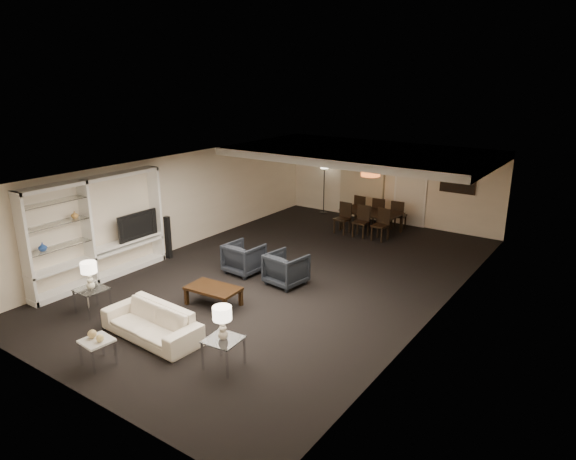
% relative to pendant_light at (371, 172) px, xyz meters
% --- Properties ---
extents(floor, '(11.00, 11.00, 0.00)m').
position_rel_pendant_light_xyz_m(floor, '(-0.30, -3.50, -1.92)').
color(floor, black).
rests_on(floor, ground).
extents(ceiling, '(7.00, 11.00, 0.02)m').
position_rel_pendant_light_xyz_m(ceiling, '(-0.30, -3.50, 0.58)').
color(ceiling, silver).
rests_on(ceiling, ground).
extents(wall_back, '(7.00, 0.02, 2.50)m').
position_rel_pendant_light_xyz_m(wall_back, '(-0.30, 2.00, -0.67)').
color(wall_back, beige).
rests_on(wall_back, ground).
extents(wall_front, '(7.00, 0.02, 2.50)m').
position_rel_pendant_light_xyz_m(wall_front, '(-0.30, -9.00, -0.67)').
color(wall_front, beige).
rests_on(wall_front, ground).
extents(wall_left, '(0.02, 11.00, 2.50)m').
position_rel_pendant_light_xyz_m(wall_left, '(-3.80, -3.50, -0.67)').
color(wall_left, beige).
rests_on(wall_left, ground).
extents(wall_right, '(0.02, 11.00, 2.50)m').
position_rel_pendant_light_xyz_m(wall_right, '(3.20, -3.50, -0.67)').
color(wall_right, beige).
rests_on(wall_right, ground).
extents(ceiling_soffit, '(7.00, 4.00, 0.20)m').
position_rel_pendant_light_xyz_m(ceiling_soffit, '(-0.30, 0.00, 0.48)').
color(ceiling_soffit, silver).
rests_on(ceiling_soffit, ceiling).
extents(curtains, '(1.50, 0.12, 2.40)m').
position_rel_pendant_light_xyz_m(curtains, '(-1.20, 1.92, -0.72)').
color(curtains, beige).
rests_on(curtains, wall_back).
extents(door, '(0.90, 0.05, 2.10)m').
position_rel_pendant_light_xyz_m(door, '(0.40, 1.97, -0.87)').
color(door, silver).
rests_on(door, wall_back).
extents(painting, '(0.95, 0.04, 0.65)m').
position_rel_pendant_light_xyz_m(painting, '(1.80, 1.96, -0.37)').
color(painting, '#142D38').
rests_on(painting, wall_back).
extents(media_unit, '(0.38, 3.40, 2.35)m').
position_rel_pendant_light_xyz_m(media_unit, '(-3.61, -6.10, -0.74)').
color(media_unit, white).
rests_on(media_unit, wall_left).
extents(pendant_light, '(0.52, 0.52, 0.24)m').
position_rel_pendant_light_xyz_m(pendant_light, '(0.00, 0.00, 0.00)').
color(pendant_light, '#D8591E').
rests_on(pendant_light, ceiling_soffit).
extents(sofa, '(1.99, 0.86, 0.57)m').
position_rel_pendant_light_xyz_m(sofa, '(-0.64, -7.25, -1.64)').
color(sofa, beige).
rests_on(sofa, floor).
extents(coffee_table, '(1.11, 0.70, 0.38)m').
position_rel_pendant_light_xyz_m(coffee_table, '(-0.64, -5.65, -1.73)').
color(coffee_table, black).
rests_on(coffee_table, floor).
extents(armchair_left, '(0.81, 0.83, 0.73)m').
position_rel_pendant_light_xyz_m(armchair_left, '(-1.24, -3.95, -1.56)').
color(armchair_left, black).
rests_on(armchair_left, floor).
extents(armchair_right, '(0.87, 0.89, 0.73)m').
position_rel_pendant_light_xyz_m(armchair_right, '(-0.04, -3.95, -1.56)').
color(armchair_right, black).
rests_on(armchair_right, floor).
extents(side_table_left, '(0.56, 0.56, 0.50)m').
position_rel_pendant_light_xyz_m(side_table_left, '(-2.34, -7.25, -1.67)').
color(side_table_left, silver).
rests_on(side_table_left, floor).
extents(side_table_right, '(0.58, 0.58, 0.50)m').
position_rel_pendant_light_xyz_m(side_table_right, '(1.06, -7.25, -1.67)').
color(side_table_right, white).
rests_on(side_table_right, floor).
extents(table_lamp_left, '(0.31, 0.31, 0.55)m').
position_rel_pendant_light_xyz_m(table_lamp_left, '(-2.34, -7.25, -1.14)').
color(table_lamp_left, beige).
rests_on(table_lamp_left, side_table_left).
extents(table_lamp_right, '(0.31, 0.31, 0.55)m').
position_rel_pendant_light_xyz_m(table_lamp_right, '(1.06, -7.25, -1.14)').
color(table_lamp_right, '#EFE0CA').
rests_on(table_lamp_right, side_table_right).
extents(marble_table, '(0.49, 0.49, 0.45)m').
position_rel_pendant_light_xyz_m(marble_table, '(-0.64, -8.35, -1.70)').
color(marble_table, white).
rests_on(marble_table, floor).
extents(gold_gourd_a, '(0.14, 0.14, 0.14)m').
position_rel_pendant_light_xyz_m(gold_gourd_a, '(-0.74, -8.35, -1.40)').
color(gold_gourd_a, tan).
rests_on(gold_gourd_a, marble_table).
extents(gold_gourd_b, '(0.12, 0.12, 0.12)m').
position_rel_pendant_light_xyz_m(gold_gourd_b, '(-0.54, -8.35, -1.41)').
color(gold_gourd_b, '#F1D27F').
rests_on(gold_gourd_b, marble_table).
extents(television, '(1.09, 0.14, 0.63)m').
position_rel_pendant_light_xyz_m(television, '(-3.58, -5.13, -0.86)').
color(television, black).
rests_on(television, media_unit).
extents(vase_blue, '(0.17, 0.17, 0.18)m').
position_rel_pendant_light_xyz_m(vase_blue, '(-3.61, -7.39, -0.77)').
color(vase_blue, '#224697').
rests_on(vase_blue, media_unit).
extents(vase_amber, '(0.15, 0.15, 0.16)m').
position_rel_pendant_light_xyz_m(vase_amber, '(-3.61, -6.61, -0.28)').
color(vase_amber, '#BD853F').
rests_on(vase_amber, media_unit).
extents(floor_speaker, '(0.13, 0.13, 1.09)m').
position_rel_pendant_light_xyz_m(floor_speaker, '(-3.45, -4.25, -1.38)').
color(floor_speaker, black).
rests_on(floor_speaker, floor).
extents(dining_table, '(1.77, 1.07, 0.60)m').
position_rel_pendant_light_xyz_m(dining_table, '(-0.27, 0.72, -1.62)').
color(dining_table, black).
rests_on(dining_table, floor).
extents(chair_nl, '(0.43, 0.43, 0.89)m').
position_rel_pendant_light_xyz_m(chair_nl, '(-0.87, 0.07, -1.47)').
color(chair_nl, black).
rests_on(chair_nl, floor).
extents(chair_nm, '(0.43, 0.43, 0.89)m').
position_rel_pendant_light_xyz_m(chair_nm, '(-0.27, 0.07, -1.47)').
color(chair_nm, black).
rests_on(chair_nm, floor).
extents(chair_nr, '(0.46, 0.46, 0.89)m').
position_rel_pendant_light_xyz_m(chair_nr, '(0.33, 0.07, -1.47)').
color(chair_nr, black).
rests_on(chair_nr, floor).
extents(chair_fl, '(0.46, 0.46, 0.89)m').
position_rel_pendant_light_xyz_m(chair_fl, '(-0.87, 1.37, -1.47)').
color(chair_fl, black).
rests_on(chair_fl, floor).
extents(chair_fm, '(0.43, 0.43, 0.89)m').
position_rel_pendant_light_xyz_m(chair_fm, '(-0.27, 1.37, -1.47)').
color(chair_fm, black).
rests_on(chair_fm, floor).
extents(chair_fr, '(0.44, 0.44, 0.89)m').
position_rel_pendant_light_xyz_m(chair_fr, '(0.33, 1.37, -1.47)').
color(chair_fr, black).
rests_on(chair_fr, floor).
extents(floor_lamp, '(0.26, 0.26, 1.72)m').
position_rel_pendant_light_xyz_m(floor_lamp, '(-2.47, 1.70, -1.06)').
color(floor_lamp, black).
rests_on(floor_lamp, floor).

